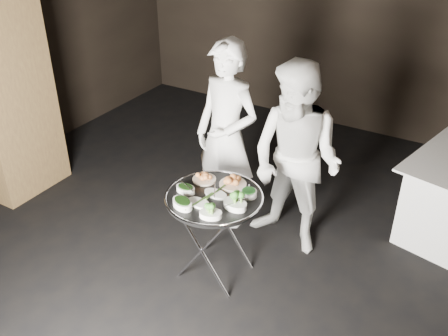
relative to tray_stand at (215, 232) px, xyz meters
The scene contains 16 objects.
floor 0.48m from the tray_stand, 108.25° to the right, with size 6.00×7.00×0.05m, color black.
wall_back 3.53m from the tray_stand, 90.92° to the left, with size 6.00×0.05×3.00m, color black.
tray_stand is the anchor object (origin of this frame).
serving_tray 0.34m from the tray_stand, 63.43° to the left, with size 0.77×0.77×0.04m.
potato_plate_a 0.45m from the tray_stand, 140.56° to the left, with size 0.19×0.19×0.07m.
potato_plate_b 0.44m from the tray_stand, 77.37° to the left, with size 0.23×0.23×0.08m.
greens_bowl 0.47m from the tray_stand, 30.89° to the left, with size 0.13×0.13×0.08m.
asparagus_plate_a 0.37m from the tray_stand, 87.50° to the left, with size 0.21×0.13×0.04m.
asparagus_plate_b 0.40m from the tray_stand, 104.90° to the right, with size 0.21×0.14×0.04m.
spinach_bowl_a 0.45m from the tray_stand, 165.78° to the right, with size 0.17×0.11×0.07m.
spinach_bowl_b 0.47m from the tray_stand, 118.87° to the right, with size 0.22×0.19×0.08m.
broccoli_bowl_a 0.44m from the tray_stand, 12.71° to the right, with size 0.21×0.17×0.08m.
broccoli_bowl_b 0.47m from the tray_stand, 63.77° to the right, with size 0.20×0.17×0.07m.
serving_utensils 0.41m from the tray_stand, 76.29° to the left, with size 0.58×0.44×0.01m.
waiter_left 0.92m from the tray_stand, 113.40° to the left, with size 0.65×0.42×1.77m, color white.
waiter_right 0.90m from the tray_stand, 61.34° to the left, with size 0.83×0.65×1.71m, color white.
Camera 1 is at (1.76, -2.56, 2.92)m, focal length 40.00 mm.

